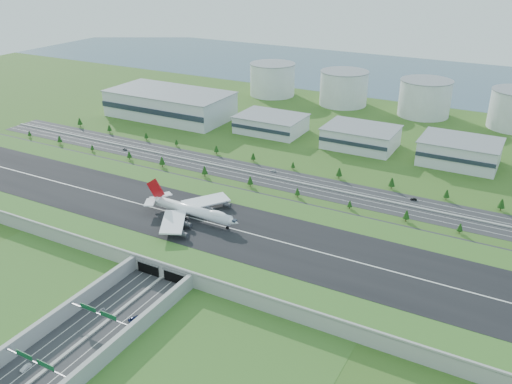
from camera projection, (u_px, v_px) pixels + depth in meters
The scene contains 22 objects.
ground at pixel (214, 236), 319.43m from camera, with size 1200.00×1200.00×0.00m, color #264F18.
airfield_deck at pixel (214, 230), 317.64m from camera, with size 520.00×100.00×9.20m.
underpass_road at pixel (93, 326), 238.68m from camera, with size 38.80×120.40×8.00m.
sign_gantry_near at pixel (99, 315), 240.70m from camera, with size 38.70×0.70×9.80m.
sign_gantry_far at pixel (35, 363), 212.78m from camera, with size 38.70×0.70×9.80m.
north_expressway at pixel (285, 180), 395.19m from camera, with size 560.00×36.00×0.12m, color #28282B.
tree_row at pixel (294, 174), 392.89m from camera, with size 503.03×48.69×8.49m.
hangar_west at pixel (170, 104), 535.82m from camera, with size 120.00×60.00×25.00m, color silver.
hangar_mid_a at pixel (271, 124), 494.00m from camera, with size 58.00×42.00×15.00m, color silver.
hangar_mid_b at pixel (361, 137), 456.58m from camera, with size 58.00×42.00×17.00m, color silver.
hangar_mid_c at pixel (459, 152), 421.33m from camera, with size 58.00×42.00×19.00m, color silver.
fuel_tank_a at pixel (272, 80), 611.69m from camera, with size 50.00×50.00×35.00m, color silver.
fuel_tank_b at pixel (344, 88), 574.68m from camera, with size 50.00×50.00×35.00m, color silver.
fuel_tank_c at pixel (425, 98), 537.68m from camera, with size 50.00×50.00×35.00m, color silver.
bay_water at pixel (414, 77), 702.36m from camera, with size 1200.00×260.00×0.06m, color #365468.
boeing_747 at pixel (192, 210), 319.84m from camera, with size 66.34×62.65×20.50m.
car_0 at pixel (101, 310), 253.36m from camera, with size 1.76×4.37×1.49m, color silver.
car_1 at pixel (26, 368), 219.07m from camera, with size 1.70×4.87×1.60m, color silver.
car_2 at pixel (134, 319), 247.57m from camera, with size 2.70×5.87×1.63m, color #0A1336.
car_4 at pixel (125, 149), 452.16m from camera, with size 1.63×4.06×1.38m, color #595A5E.
car_5 at pixel (414, 199), 363.76m from camera, with size 1.50×4.29×1.41m, color black.
car_7 at pixel (273, 170), 410.06m from camera, with size 1.97×4.84×1.40m, color white.
Camera 1 is at (155.40, -233.52, 156.96)m, focal length 38.00 mm.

